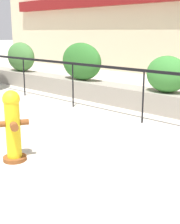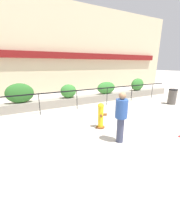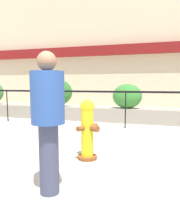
{
  "view_description": "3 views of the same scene",
  "coord_description": "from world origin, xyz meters",
  "px_view_note": "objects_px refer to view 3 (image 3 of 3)",
  "views": [
    {
      "loc": [
        3.61,
        -0.52,
        1.9
      ],
      "look_at": [
        -0.31,
        3.61,
        0.43
      ],
      "focal_mm": 50.0,
      "sensor_mm": 36.0,
      "label": 1
    },
    {
      "loc": [
        -3.44,
        -3.02,
        2.56
      ],
      "look_at": [
        -0.23,
        2.87,
        0.42
      ],
      "focal_mm": 24.0,
      "sensor_mm": 36.0,
      "label": 2
    },
    {
      "loc": [
        0.91,
        -1.76,
        1.35
      ],
      "look_at": [
        -0.41,
        2.55,
        0.77
      ],
      "focal_mm": 35.0,
      "sensor_mm": 36.0,
      "label": 3
    }
  ],
  "objects_px": {
    "fire_hydrant": "(87,129)",
    "pedestrian": "(48,115)",
    "hedge_bush_1": "(54,92)",
    "hedge_bush_2": "(127,96)"
  },
  "relations": [
    {
      "from": "fire_hydrant",
      "to": "pedestrian",
      "type": "height_order",
      "value": "pedestrian"
    },
    {
      "from": "hedge_bush_2",
      "to": "pedestrian",
      "type": "bearing_deg",
      "value": -92.39
    },
    {
      "from": "hedge_bush_2",
      "to": "fire_hydrant",
      "type": "distance_m",
      "value": 4.13
    },
    {
      "from": "hedge_bush_1",
      "to": "fire_hydrant",
      "type": "xyz_separation_m",
      "value": [
        2.68,
        -4.11,
        -0.49
      ]
    },
    {
      "from": "fire_hydrant",
      "to": "pedestrian",
      "type": "xyz_separation_m",
      "value": [
        -0.07,
        -1.33,
        0.44
      ]
    },
    {
      "from": "hedge_bush_2",
      "to": "fire_hydrant",
      "type": "relative_size",
      "value": 0.96
    },
    {
      "from": "hedge_bush_1",
      "to": "fire_hydrant",
      "type": "relative_size",
      "value": 1.38
    },
    {
      "from": "hedge_bush_2",
      "to": "pedestrian",
      "type": "relative_size",
      "value": 0.6
    },
    {
      "from": "hedge_bush_2",
      "to": "fire_hydrant",
      "type": "bearing_deg",
      "value": -92.2
    },
    {
      "from": "hedge_bush_1",
      "to": "hedge_bush_2",
      "type": "bearing_deg",
      "value": 0.0
    }
  ]
}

